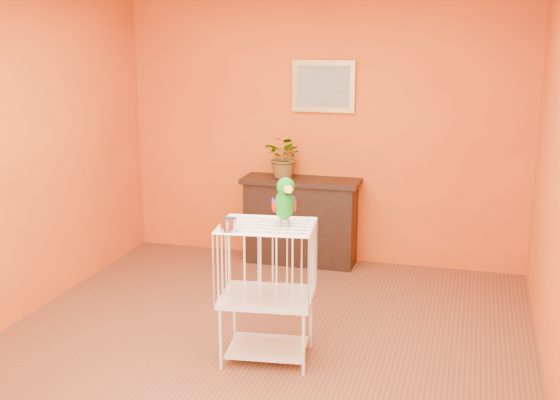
% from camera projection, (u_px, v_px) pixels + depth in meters
% --- Properties ---
extents(ground, '(4.50, 4.50, 0.00)m').
position_uv_depth(ground, '(255.00, 350.00, 5.12)').
color(ground, brown).
rests_on(ground, ground).
extents(room_shell, '(4.50, 4.50, 4.50)m').
position_uv_depth(room_shell, '(253.00, 135.00, 4.75)').
color(room_shell, '#E15C15').
rests_on(room_shell, ground).
extents(console_cabinet, '(1.16, 0.42, 0.86)m').
position_uv_depth(console_cabinet, '(300.00, 221.00, 6.98)').
color(console_cabinet, black).
rests_on(console_cabinet, ground).
extents(potted_plant, '(0.50, 0.53, 0.33)m').
position_uv_depth(potted_plant, '(285.00, 162.00, 6.88)').
color(potted_plant, '#26722D').
rests_on(potted_plant, console_cabinet).
extents(framed_picture, '(0.62, 0.04, 0.50)m').
position_uv_depth(framed_picture, '(323.00, 86.00, 6.78)').
color(framed_picture, '#B08C3F').
rests_on(framed_picture, room_shell).
extents(birdcage, '(0.69, 0.56, 0.98)m').
position_uv_depth(birdcage, '(267.00, 290.00, 4.89)').
color(birdcage, silver).
rests_on(birdcage, ground).
extents(feed_cup, '(0.11, 0.11, 0.08)m').
position_uv_depth(feed_cup, '(229.00, 224.00, 4.63)').
color(feed_cup, silver).
rests_on(feed_cup, birdcage).
extents(parrot, '(0.21, 0.30, 0.35)m').
position_uv_depth(parrot, '(285.00, 201.00, 4.70)').
color(parrot, '#59544C').
rests_on(parrot, birdcage).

